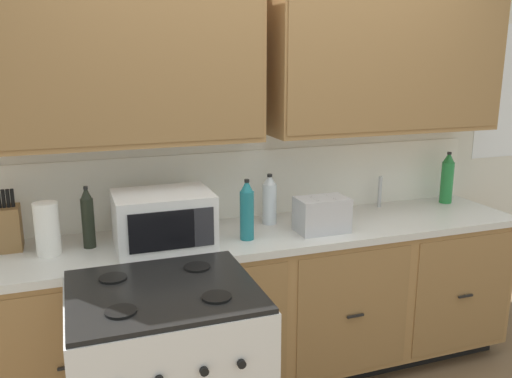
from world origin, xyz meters
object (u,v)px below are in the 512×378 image
microwave (163,220)px  bottle_teal (247,210)px  knife_block (9,227)px  bottle_clear (270,200)px  bottle_green (447,178)px  toaster (322,214)px  paper_towel_roll (47,229)px  bottle_dark (88,218)px

microwave → bottle_teal: size_ratio=1.49×
knife_block → bottle_clear: knife_block is taller
knife_block → bottle_green: 2.62m
toaster → bottle_clear: bearing=134.1°
microwave → paper_towel_roll: 0.55m
paper_towel_roll → bottle_clear: size_ratio=0.89×
paper_towel_roll → bottle_clear: bearing=5.1°
bottle_clear → paper_towel_roll: bearing=-174.9°
bottle_green → bottle_dark: (-2.25, -0.10, -0.01)m
bottle_teal → bottle_dark: (-0.79, 0.15, -0.00)m
bottle_clear → bottle_dark: size_ratio=0.93×
paper_towel_roll → bottle_dark: bearing=12.1°
bottle_green → bottle_clear: size_ratio=1.16×
bottle_dark → toaster: bearing=-7.6°
knife_block → bottle_clear: 1.37m
bottle_clear → bottle_green: bearing=1.7°
microwave → toaster: size_ratio=1.71×
paper_towel_roll → bottle_teal: (0.98, -0.11, 0.03)m
bottle_teal → bottle_clear: (0.21, 0.21, -0.02)m
toaster → knife_block: size_ratio=0.90×
bottle_clear → bottle_dark: 1.00m
paper_towel_roll → bottle_clear: 1.19m
knife_block → bottle_dark: bearing=-14.8°
bottle_teal → bottle_dark: bottle_teal is taller
bottle_teal → bottle_dark: 0.80m
toaster → bottle_teal: bottle_teal is taller
microwave → bottle_green: bearing=6.5°
bottle_green → bottle_dark: size_ratio=1.07×
bottle_teal → bottle_dark: bearing=169.2°
microwave → bottle_clear: 0.66m
microwave → bottle_dark: bottle_dark is taller
knife_block → paper_towel_roll: size_ratio=1.19×
microwave → bottle_teal: bearing=-4.8°
microwave → bottle_dark: 0.37m
toaster → knife_block: knife_block is taller
toaster → bottle_clear: size_ratio=0.96×
bottle_green → bottle_clear: 1.26m
microwave → bottle_green: 1.91m
bottle_dark → bottle_teal: bearing=-10.8°
paper_towel_roll → bottle_green: (2.45, 0.14, 0.03)m
toaster → bottle_green: (1.04, 0.27, 0.07)m
paper_towel_roll → bottle_clear: (1.19, 0.11, 0.01)m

